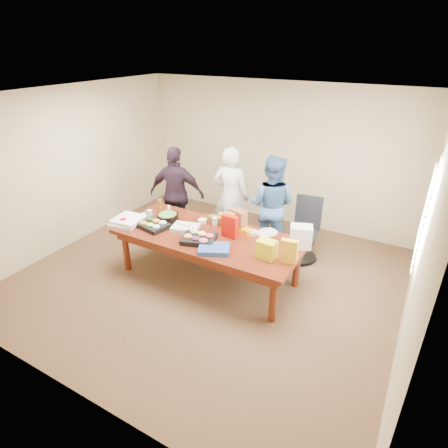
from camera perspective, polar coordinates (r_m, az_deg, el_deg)
The scene contains 39 objects.
floor at distance 5.89m, azimuth -2.34°, elevation -8.19°, with size 5.50×5.00×0.02m, color #47301E.
ceiling at distance 4.88m, azimuth -2.95°, elevation 19.08°, with size 5.50×5.00×0.02m, color white.
wall_back at distance 7.36m, azimuth 7.86°, elevation 10.56°, with size 5.50×0.04×2.70m, color beige.
wall_front at distance 3.63m, azimuth -24.15°, elevation -9.38°, with size 5.50×0.04×2.70m, color beige.
wall_left at distance 7.01m, azimuth -22.29°, elevation 8.04°, with size 0.04×5.00×2.70m, color beige.
wall_right at distance 4.56m, azimuth 28.31°, elevation -2.80°, with size 0.04×5.00×2.70m, color beige.
window_panel at distance 5.05m, azimuth 28.76°, elevation 1.72°, with size 0.03×1.40×1.10m, color white.
window_blinds at distance 5.05m, azimuth 28.32°, elevation 1.82°, with size 0.04×1.36×1.00m, color beige.
conference_table at distance 5.68m, azimuth -2.41°, elevation -4.99°, with size 2.80×1.20×0.75m, color #4C1C0F.
office_chair at distance 6.21m, azimuth 12.04°, elevation -1.19°, with size 0.52×0.52×1.02m, color black.
person_center at distance 6.48m, azimuth 1.06°, elevation 4.23°, with size 0.64×0.42×1.77m, color white.
person_right at distance 6.27m, azimuth 7.24°, elevation 2.89°, with size 0.83×0.65×1.70m, color #3E6497.
person_left at distance 6.71m, azimuth -7.24°, elevation 4.57°, with size 1.00×0.42×1.71m, color black.
veggie_tray at distance 5.78m, azimuth -10.79°, elevation -0.22°, with size 0.44×0.35×0.07m, color black.
fruit_tray at distance 5.31m, azimuth -3.87°, elevation -2.30°, with size 0.47×0.37×0.07m, color black.
sheet_cake at distance 5.64m, azimuth -5.96°, elevation -0.59°, with size 0.39×0.29×0.07m, color white.
salad_bowl at distance 5.96m, azimuth -8.65°, elevation 1.02°, with size 0.34×0.34×0.11m, color black.
chip_bag_blue at distance 5.07m, azimuth -1.55°, elevation -3.83°, with size 0.42×0.31×0.06m, color #25499A.
chip_bag_red at distance 5.35m, azimuth 0.91°, elevation -0.38°, with size 0.23×0.10×0.34m, color #B00F05.
chip_bag_yellow at distance 4.82m, azimuth 9.93°, elevation -4.16°, with size 0.22×0.09×0.32m, color yellow.
chip_bag_orange at distance 5.55m, azimuth 0.86°, elevation 0.34°, with size 0.18×0.08×0.29m, color orange.
mayo_jar at distance 5.74m, azimuth -1.40°, elevation 0.40°, with size 0.08×0.08×0.13m, color silver.
mustard_bottle at distance 5.79m, azimuth -0.50°, elevation 0.95°, with size 0.06×0.06×0.18m, color yellow.
dressing_bottle at distance 6.36m, azimuth -9.82°, elevation 3.00°, with size 0.06×0.06×0.18m, color #895A16.
ranch_bottle at distance 6.12m, azimuth -8.41°, elevation 2.04°, with size 0.06×0.06×0.17m, color white.
banana_bunch at distance 5.53m, azimuth 3.16°, elevation -0.98°, with size 0.24×0.14×0.08m, color orange.
bread_loaf at distance 5.80m, azimuth -0.83°, elevation 0.64°, with size 0.30×0.13×0.12m, color brown.
kraft_bag at distance 5.56m, azimuth 2.23°, elevation 0.62°, with size 0.25×0.14×0.32m, color brown.
red_cup at distance 5.94m, azimuth -15.18°, elevation 0.29°, with size 0.09×0.09×0.11m, color #D10002.
clear_cup_a at distance 6.07m, azimuth -12.15°, elevation 1.16°, with size 0.08×0.08×0.11m, color silver.
clear_cup_b at distance 6.12m, azimuth -11.35°, elevation 1.55°, with size 0.09×0.09×0.12m, color silver.
pizza_box_lower at distance 6.00m, azimuth -14.72°, elevation 0.25°, with size 0.42×0.42×0.05m, color white.
pizza_box_upper at distance 5.97m, azimuth -14.47°, elevation 0.70°, with size 0.42×0.42×0.05m, color white.
plate_a at distance 5.54m, azimuth 6.33°, elevation -1.44°, with size 0.26×0.26×0.02m, color silver.
plate_b at distance 5.58m, azimuth 6.89°, elevation -1.25°, with size 0.27×0.27×0.02m, color silver.
dip_bowl_a at distance 5.50m, azimuth 4.41°, elevation -1.33°, with size 0.14×0.14×0.06m, color beige.
dip_bowl_b at distance 5.84m, azimuth -3.34°, elevation 0.46°, with size 0.14×0.14×0.06m, color beige.
grocery_bag_white at distance 5.21m, azimuth 11.72°, elevation -1.90°, with size 0.30×0.21×0.32m, color white.
grocery_bag_yellow at distance 4.90m, azimuth 6.56°, elevation -3.87°, with size 0.25×0.17×0.25m, color yellow.
Camera 1 is at (2.58, -4.10, 3.33)m, focal length 29.77 mm.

